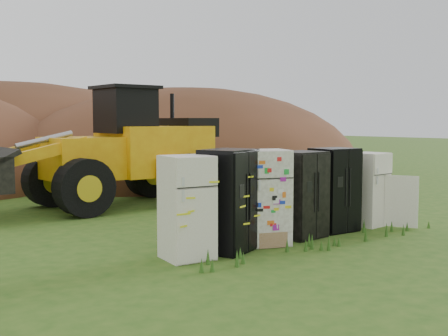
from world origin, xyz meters
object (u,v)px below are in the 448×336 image
at_px(fridge_open_door, 369,189).
at_px(wheel_loader, 99,147).
at_px(fridge_black_side, 228,200).
at_px(fridge_dark_mid, 301,195).
at_px(fridge_black_right, 334,190).
at_px(fridge_leftmost, 187,207).
at_px(fridge_sticker, 266,197).

bearing_deg(fridge_open_door, wheel_loader, 115.98).
relative_size(fridge_black_side, fridge_open_door, 1.13).
bearing_deg(wheel_loader, fridge_open_door, -59.64).
bearing_deg(fridge_dark_mid, fridge_black_side, 177.11).
xyz_separation_m(fridge_dark_mid, wheel_loader, (-1.42, 5.91, 0.76)).
bearing_deg(fridge_black_right, fridge_open_door, 1.70).
bearing_deg(fridge_leftmost, fridge_black_side, 8.07).
bearing_deg(fridge_dark_mid, wheel_loader, 100.20).
height_order(fridge_black_side, wheel_loader, wheel_loader).
bearing_deg(fridge_dark_mid, fridge_sticker, 177.53).
xyz_separation_m(fridge_dark_mid, fridge_open_door, (2.08, -0.04, -0.05)).
xyz_separation_m(fridge_black_right, fridge_open_door, (1.07, -0.06, -0.07)).
height_order(fridge_leftmost, fridge_open_door, fridge_leftmost).
relative_size(fridge_leftmost, fridge_black_side, 0.96).
bearing_deg(fridge_leftmost, fridge_dark_mid, 8.48).
distance_m(fridge_sticker, fridge_dark_mid, 0.96).
bearing_deg(fridge_open_door, fridge_black_right, 172.01).
relative_size(fridge_leftmost, fridge_open_door, 1.08).
bearing_deg(fridge_black_side, fridge_dark_mid, -20.43).
height_order(fridge_black_right, wheel_loader, wheel_loader).
distance_m(fridge_black_side, fridge_sticker, 0.90).
distance_m(fridge_sticker, wheel_loader, 5.98).
distance_m(fridge_dark_mid, fridge_black_right, 1.01).
height_order(fridge_black_side, fridge_open_door, fridge_black_side).
bearing_deg(fridge_leftmost, fridge_sticker, 8.14).
xyz_separation_m(fridge_black_side, fridge_open_door, (3.94, -0.02, -0.10)).
bearing_deg(fridge_black_right, fridge_leftmost, -174.24).
relative_size(fridge_open_door, wheel_loader, 0.24).
height_order(fridge_leftmost, fridge_black_right, fridge_black_right).
distance_m(fridge_black_side, fridge_dark_mid, 1.86).
height_order(fridge_dark_mid, wheel_loader, wheel_loader).
height_order(fridge_dark_mid, fridge_open_door, fridge_dark_mid).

